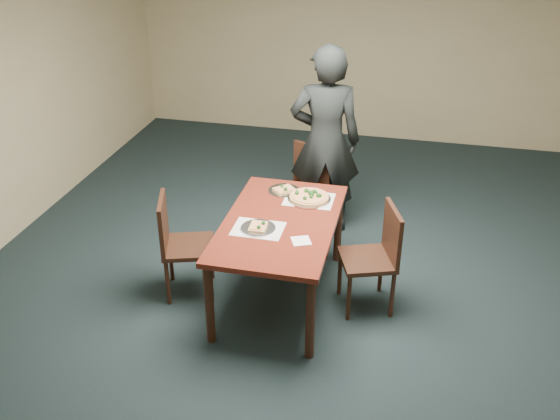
% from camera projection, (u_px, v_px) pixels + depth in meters
% --- Properties ---
extents(ground, '(8.00, 8.00, 0.00)m').
position_uv_depth(ground, '(297.00, 304.00, 5.31)').
color(ground, black).
rests_on(ground, ground).
extents(room_shell, '(8.00, 8.00, 8.00)m').
position_uv_depth(room_shell, '(300.00, 109.00, 4.48)').
color(room_shell, tan).
rests_on(room_shell, ground).
extents(dining_table, '(0.90, 1.50, 0.75)m').
position_uv_depth(dining_table, '(280.00, 231.00, 5.10)').
color(dining_table, '#4E180F').
rests_on(dining_table, ground).
extents(chair_far, '(0.55, 0.55, 0.91)m').
position_uv_depth(chair_far, '(306.00, 185.00, 6.16)').
color(chair_far, black).
rests_on(chair_far, ground).
extents(chair_left, '(0.53, 0.53, 0.91)m').
position_uv_depth(chair_left, '(178.00, 240.00, 5.23)').
color(chair_left, black).
rests_on(chair_left, ground).
extents(chair_right, '(0.54, 0.54, 0.91)m').
position_uv_depth(chair_right, '(377.00, 253.00, 5.07)').
color(chair_right, black).
rests_on(chair_right, ground).
extents(diner, '(0.76, 0.56, 1.89)m').
position_uv_depth(diner, '(325.00, 141.00, 6.03)').
color(diner, black).
rests_on(diner, ground).
extents(placemat_main, '(0.42, 0.32, 0.00)m').
position_uv_depth(placemat_main, '(309.00, 199.00, 5.38)').
color(placemat_main, white).
rests_on(placemat_main, dining_table).
extents(placemat_near, '(0.40, 0.30, 0.00)m').
position_uv_depth(placemat_near, '(258.00, 229.00, 4.94)').
color(placemat_near, white).
rests_on(placemat_near, dining_table).
extents(pizza_pan, '(0.37, 0.37, 0.07)m').
position_uv_depth(pizza_pan, '(309.00, 197.00, 5.37)').
color(pizza_pan, silver).
rests_on(pizza_pan, dining_table).
extents(slice_plate_near, '(0.28, 0.28, 0.06)m').
position_uv_depth(slice_plate_near, '(258.00, 227.00, 4.93)').
color(slice_plate_near, silver).
rests_on(slice_plate_near, dining_table).
extents(slice_plate_far, '(0.28, 0.28, 0.06)m').
position_uv_depth(slice_plate_far, '(284.00, 190.00, 5.52)').
color(slice_plate_far, silver).
rests_on(slice_plate_far, dining_table).
extents(napkin, '(0.18, 0.18, 0.01)m').
position_uv_depth(napkin, '(301.00, 241.00, 4.77)').
color(napkin, white).
rests_on(napkin, dining_table).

